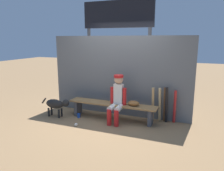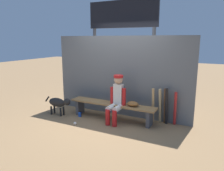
{
  "view_description": "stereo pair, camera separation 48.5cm",
  "coord_description": "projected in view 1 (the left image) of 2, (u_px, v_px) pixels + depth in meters",
  "views": [
    {
      "loc": [
        1.99,
        -4.87,
        1.99
      ],
      "look_at": [
        0.0,
        0.0,
        0.87
      ],
      "focal_mm": 35.25,
      "sensor_mm": 36.0,
      "label": 1
    },
    {
      "loc": [
        2.44,
        -4.67,
        1.99
      ],
      "look_at": [
        0.0,
        0.0,
        0.87
      ],
      "focal_mm": 35.25,
      "sensor_mm": 36.0,
      "label": 2
    }
  ],
  "objects": [
    {
      "name": "chainlink_fence",
      "position": [
        118.0,
        76.0,
        5.75
      ],
      "size": [
        3.78,
        0.03,
        2.07
      ],
      "primitive_type": "cube",
      "color": "#595E63",
      "rests_on": "ground_plane"
    },
    {
      "name": "cup_on_ground",
      "position": [
        79.0,
        116.0,
        5.67
      ],
      "size": [
        0.08,
        0.08,
        0.11
      ],
      "primitive_type": "cylinder",
      "color": "#1E47AD",
      "rests_on": "ground_plane"
    },
    {
      "name": "bat_aluminum_black",
      "position": [
        166.0,
        105.0,
        5.25
      ],
      "size": [
        0.06,
        0.19,
        0.89
      ],
      "primitive_type": "cylinder",
      "rotation": [
        0.14,
        0.0,
        0.0
      ],
      "color": "black",
      "rests_on": "ground_plane"
    },
    {
      "name": "ground_plane",
      "position": [
        112.0,
        119.0,
        5.56
      ],
      "size": [
        30.0,
        30.0,
        0.0
      ],
      "primitive_type": "plane",
      "color": "olive"
    },
    {
      "name": "bat_wood_natural",
      "position": [
        160.0,
        104.0,
        5.37
      ],
      "size": [
        0.07,
        0.19,
        0.85
      ],
      "primitive_type": "cylinder",
      "rotation": [
        0.15,
        0.0,
        -0.03
      ],
      "color": "tan",
      "rests_on": "ground_plane"
    },
    {
      "name": "bat_wood_dark",
      "position": [
        165.0,
        105.0,
        5.32
      ],
      "size": [
        0.07,
        0.15,
        0.87
      ],
      "primitive_type": "cylinder",
      "rotation": [
        0.1,
        0.0,
        -0.05
      ],
      "color": "brown",
      "rests_on": "ground_plane"
    },
    {
      "name": "dugout_bench",
      "position": [
        112.0,
        107.0,
        5.5
      ],
      "size": [
        2.26,
        0.36,
        0.42
      ],
      "color": "olive",
      "rests_on": "ground_plane"
    },
    {
      "name": "bat_aluminum_red",
      "position": [
        175.0,
        107.0,
        5.24
      ],
      "size": [
        0.08,
        0.15,
        0.81
      ],
      "primitive_type": "cylinder",
      "rotation": [
        0.1,
        0.0,
        0.13
      ],
      "color": "#B22323",
      "rests_on": "ground_plane"
    },
    {
      "name": "baseball",
      "position": [
        76.0,
        125.0,
        5.12
      ],
      "size": [
        0.07,
        0.07,
        0.07
      ],
      "primitive_type": "sphere",
      "color": "white",
      "rests_on": "ground_plane"
    },
    {
      "name": "scoreboard",
      "position": [
        120.0,
        26.0,
        6.51
      ],
      "size": [
        2.46,
        0.27,
        3.34
      ],
      "color": "#3F3F42",
      "rests_on": "ground_plane"
    },
    {
      "name": "bat_wood_tan",
      "position": [
        153.0,
        104.0,
        5.38
      ],
      "size": [
        0.07,
        0.16,
        0.85
      ],
      "primitive_type": "cylinder",
      "rotation": [
        0.11,
        0.0,
        0.04
      ],
      "color": "tan",
      "rests_on": "ground_plane"
    },
    {
      "name": "player_seated",
      "position": [
        117.0,
        97.0,
        5.27
      ],
      "size": [
        0.41,
        0.55,
        1.15
      ],
      "color": "silver",
      "rests_on": "ground_plane"
    },
    {
      "name": "dog",
      "position": [
        57.0,
        104.0,
        5.69
      ],
      "size": [
        0.84,
        0.2,
        0.49
      ],
      "color": "black",
      "rests_on": "ground_plane"
    },
    {
      "name": "baseball_glove",
      "position": [
        134.0,
        103.0,
        5.26
      ],
      "size": [
        0.28,
        0.2,
        0.12
      ],
      "primitive_type": "ellipsoid",
      "color": "brown",
      "rests_on": "dugout_bench"
    },
    {
      "name": "cup_on_bench",
      "position": [
        124.0,
        102.0,
        5.4
      ],
      "size": [
        0.08,
        0.08,
        0.11
      ],
      "primitive_type": "cylinder",
      "color": "#1E47AD",
      "rests_on": "dugout_bench"
    }
  ]
}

